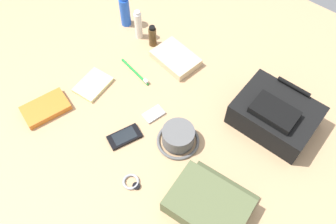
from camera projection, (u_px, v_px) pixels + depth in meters
ground_plane at (168, 119)px, 1.46m from camera, size 2.64×2.02×0.02m
backpack at (275, 115)px, 1.39m from camera, size 0.31×0.24×0.14m
toiletry_pouch at (209, 205)px, 1.22m from camera, size 0.28×0.26×0.07m
bucket_hat at (178, 137)px, 1.36m from camera, size 0.17×0.17×0.08m
deodorant_spray at (125, 11)px, 1.68m from camera, size 0.05×0.05×0.16m
toothpaste_tube at (138, 25)px, 1.64m from camera, size 0.03×0.03×0.15m
cologne_bottle at (152, 36)px, 1.63m from camera, size 0.04×0.04×0.11m
paperback_novel at (46, 108)px, 1.46m from camera, size 0.16×0.21×0.03m
cell_phone at (124, 137)px, 1.40m from camera, size 0.11×0.14×0.01m
media_player at (154, 114)px, 1.45m from camera, size 0.07×0.09×0.01m
wristwatch at (132, 182)px, 1.29m from camera, size 0.07×0.06×0.01m
toothbrush at (136, 73)px, 1.57m from camera, size 0.19×0.04×0.02m
notepad at (93, 85)px, 1.53m from camera, size 0.12×0.16×0.02m
folded_towel at (176, 58)px, 1.60m from camera, size 0.22×0.17×0.04m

